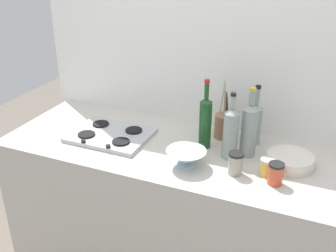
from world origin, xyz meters
name	(u,v)px	position (x,y,z in m)	size (l,w,h in m)	color
counter_block	(168,214)	(0.00, 0.00, 0.45)	(1.80, 0.70, 0.90)	beige
backsplash_panel	(193,91)	(0.00, 0.38, 1.09)	(1.90, 0.06, 2.17)	white
stovetop_hob	(111,135)	(-0.34, -0.03, 0.91)	(0.43, 0.33, 0.04)	#B2B2B7
plate_stack	(290,160)	(0.63, 0.05, 0.93)	(0.23, 0.23, 0.06)	silver
wine_bottle_leftmost	(231,133)	(0.33, 0.01, 1.04)	(0.07, 0.07, 0.35)	gray
wine_bottle_mid_left	(255,122)	(0.41, 0.22, 1.02)	(0.07, 0.07, 0.33)	gray
wine_bottle_mid_right	(205,121)	(0.18, 0.07, 1.05)	(0.07, 0.07, 0.38)	#19471E
wine_bottle_rightmost	(249,129)	(0.41, 0.08, 1.05)	(0.08, 0.08, 0.37)	gray
mixing_bowl	(186,158)	(0.16, -0.15, 0.95)	(0.20, 0.20, 0.09)	silver
utensil_crock	(223,125)	(0.24, 0.22, 0.98)	(0.10, 0.10, 0.33)	#996B4C
condiment_jar_front	(267,167)	(0.54, -0.08, 0.94)	(0.07, 0.07, 0.09)	gold
condiment_jar_rear	(235,163)	(0.40, -0.13, 0.96)	(0.07, 0.07, 0.11)	#9E998C
condiment_jar_spare	(276,174)	(0.59, -0.14, 0.95)	(0.07, 0.07, 0.10)	#C64C2D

